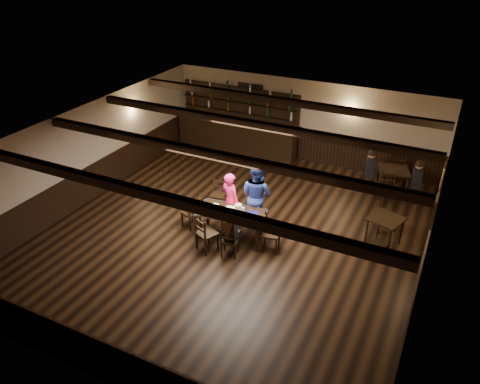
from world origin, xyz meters
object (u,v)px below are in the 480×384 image
at_px(chair_near_left, 204,232).
at_px(man_blue, 257,195).
at_px(dining_table, 231,214).
at_px(chair_near_right, 229,240).
at_px(woman_pink, 230,201).
at_px(bar_counter, 237,131).
at_px(cake, 215,207).

bearing_deg(chair_near_left, man_blue, 67.12).
xyz_separation_m(dining_table, chair_near_right, (0.32, -0.73, -0.22)).
height_order(dining_table, woman_pink, woman_pink).
height_order(dining_table, bar_counter, bar_counter).
xyz_separation_m(dining_table, cake, (-0.43, -0.02, 0.11)).
distance_m(dining_table, cake, 0.45).
bearing_deg(bar_counter, cake, -69.55).
distance_m(chair_near_left, man_blue, 1.73).
distance_m(dining_table, woman_pink, 0.50).
distance_m(woman_pink, man_blue, 0.68).
bearing_deg(man_blue, bar_counter, -40.82).
relative_size(chair_near_right, woman_pink, 0.51).
height_order(dining_table, chair_near_left, chair_near_left).
xyz_separation_m(chair_near_left, cake, (-0.12, 0.77, 0.24)).
xyz_separation_m(dining_table, bar_counter, (-2.27, 4.90, 0.05)).
xyz_separation_m(dining_table, woman_pink, (-0.24, 0.43, 0.09)).
bearing_deg(cake, man_blue, 45.33).
height_order(dining_table, man_blue, man_blue).
bearing_deg(bar_counter, dining_table, -65.16).
bearing_deg(cake, chair_near_right, -43.45).
height_order(chair_near_right, woman_pink, woman_pink).
bearing_deg(chair_near_right, bar_counter, 114.66).
bearing_deg(cake, chair_near_left, -81.32).
bearing_deg(bar_counter, woman_pink, -65.58).
height_order(dining_table, cake, cake).
distance_m(chair_near_left, bar_counter, 6.03).
relative_size(chair_near_left, woman_pink, 0.61).
distance_m(dining_table, man_blue, 0.87).
height_order(chair_near_left, man_blue, man_blue).
xyz_separation_m(chair_near_right, bar_counter, (-2.59, 5.64, 0.26)).
bearing_deg(woman_pink, chair_near_right, 135.62).
bearing_deg(woman_pink, bar_counter, -45.52).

